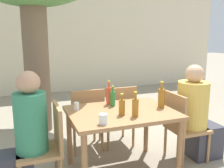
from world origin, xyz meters
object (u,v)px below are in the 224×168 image
(dining_table_front, at_px, (121,119))
(patio_chair_0, at_px, (48,143))
(amber_bottle_2, at_px, (135,107))
(patio_chair_1, at_px, (182,123))
(drinking_glass_1, at_px, (103,119))
(green_bottle_0, at_px, (113,98))
(amber_bottle_3, at_px, (122,107))
(amber_bottle_4, at_px, (161,97))
(patio_chair_3, at_px, (118,113))
(soda_bottle_1, at_px, (109,95))
(person_seated_0, at_px, (23,140))
(person_seated_1, at_px, (197,116))
(patio_chair_2, at_px, (86,116))
(drinking_glass_0, at_px, (76,106))

(dining_table_front, distance_m, patio_chair_0, 0.83)
(amber_bottle_2, bearing_deg, dining_table_front, 105.30)
(patio_chair_1, bearing_deg, drinking_glass_1, 105.97)
(green_bottle_0, relative_size, amber_bottle_3, 1.05)
(amber_bottle_4, height_order, drinking_glass_1, amber_bottle_4)
(patio_chair_0, xyz_separation_m, amber_bottle_4, (1.31, -0.03, 0.37))
(patio_chair_1, bearing_deg, patio_chair_3, 41.01)
(soda_bottle_1, bearing_deg, person_seated_0, -163.43)
(patio_chair_3, distance_m, amber_bottle_2, 0.98)
(patio_chair_0, relative_size, amber_bottle_3, 3.77)
(patio_chair_0, xyz_separation_m, person_seated_1, (1.86, -0.00, 0.06))
(dining_table_front, height_order, amber_bottle_2, amber_bottle_2)
(dining_table_front, height_order, patio_chair_0, patio_chair_0)
(patio_chair_0, height_order, patio_chair_2, same)
(person_seated_1, bearing_deg, patio_chair_0, 90.00)
(amber_bottle_4, bearing_deg, green_bottle_0, 154.22)
(person_seated_0, bearing_deg, patio_chair_1, 90.00)
(dining_table_front, relative_size, drinking_glass_1, 11.69)
(patio_chair_0, distance_m, patio_chair_2, 0.89)
(person_seated_1, relative_size, amber_bottle_2, 4.63)
(patio_chair_0, relative_size, drinking_glass_1, 8.82)
(dining_table_front, bearing_deg, person_seated_0, -180.00)
(patio_chair_3, xyz_separation_m, person_seated_0, (-1.28, -0.67, 0.07))
(soda_bottle_1, relative_size, amber_bottle_3, 1.25)
(patio_chair_3, height_order, drinking_glass_0, patio_chair_3)
(person_seated_0, relative_size, soda_bottle_1, 4.27)
(patio_chair_1, xyz_separation_m, amber_bottle_2, (-0.75, -0.23, 0.35))
(person_seated_1, xyz_separation_m, amber_bottle_3, (-1.09, -0.13, 0.28))
(person_seated_1, bearing_deg, drinking_glass_1, 103.44)
(patio_chair_3, relative_size, person_seated_0, 0.71)
(patio_chair_1, relative_size, person_seated_1, 0.72)
(amber_bottle_3, bearing_deg, person_seated_0, 172.31)
(person_seated_1, xyz_separation_m, soda_bottle_1, (-1.08, 0.30, 0.30))
(dining_table_front, distance_m, person_seated_1, 1.05)
(dining_table_front, xyz_separation_m, patio_chair_3, (0.23, 0.67, -0.16))
(patio_chair_1, distance_m, soda_bottle_1, 0.98)
(green_bottle_0, height_order, amber_bottle_3, green_bottle_0)
(patio_chair_2, bearing_deg, patio_chair_1, 147.46)
(person_seated_1, xyz_separation_m, amber_bottle_2, (-0.98, -0.23, 0.29))
(person_seated_1, distance_m, drinking_glass_0, 1.54)
(person_seated_0, distance_m, drinking_glass_0, 0.66)
(dining_table_front, relative_size, person_seated_0, 0.94)
(dining_table_front, xyz_separation_m, amber_bottle_2, (0.06, -0.23, 0.20))
(dining_table_front, height_order, drinking_glass_0, drinking_glass_0)
(drinking_glass_0, bearing_deg, patio_chair_0, -149.56)
(patio_chair_1, relative_size, patio_chair_2, 1.00)
(dining_table_front, bearing_deg, amber_bottle_2, -74.70)
(dining_table_front, height_order, green_bottle_0, green_bottle_0)
(green_bottle_0, xyz_separation_m, amber_bottle_4, (0.51, -0.25, 0.02))
(drinking_glass_0, bearing_deg, green_bottle_0, 1.19)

